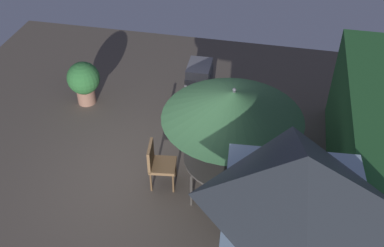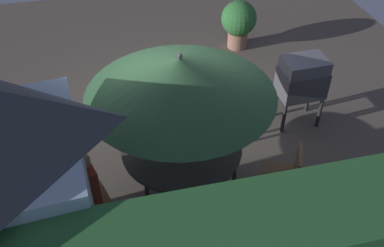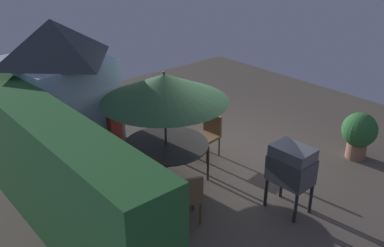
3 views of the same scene
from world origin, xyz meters
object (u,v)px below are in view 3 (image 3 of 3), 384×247
patio_umbrella (164,88)px  chair_far_side (187,195)px  patio_table (166,146)px  chair_toward_hedge (209,133)px  chair_near_shed (110,137)px  potted_plant_by_shed (359,132)px  person_in_red (112,126)px  garden_shed (59,90)px  bbq_grill (291,166)px

patio_umbrella → chair_far_side: (-1.28, 0.57, -1.34)m
patio_table → chair_toward_hedge: chair_toward_hedge is taller
patio_table → chair_near_shed: chair_near_shed is taller
potted_plant_by_shed → person_in_red: person_in_red is taller
chair_near_shed → chair_toward_hedge: bearing=-125.4°
garden_shed → patio_umbrella: (-2.14, -1.03, 0.39)m
garden_shed → patio_table: size_ratio=1.80×
chair_toward_hedge → person_in_red: (1.10, 1.64, 0.26)m
patio_umbrella → chair_near_shed: bearing=17.0°
patio_table → potted_plant_by_shed: potted_plant_by_shed is taller
patio_umbrella → person_in_red: bearing=17.0°
patio_umbrella → chair_near_shed: patio_umbrella is taller
patio_table → bbq_grill: bbq_grill is taller
chair_near_shed → potted_plant_by_shed: (-3.30, -3.93, 0.06)m
chair_near_shed → chair_toward_hedge: same height
garden_shed → person_in_red: 1.28m
garden_shed → patio_table: 2.49m
potted_plant_by_shed → garden_shed: bearing=48.1°
garden_shed → chair_near_shed: (-0.79, -0.62, -0.95)m
bbq_grill → potted_plant_by_shed: (0.19, -2.56, -0.27)m
patio_table → patio_umbrella: size_ratio=0.69×
bbq_grill → garden_shed: bearing=25.1°
patio_table → chair_toward_hedge: 1.27m
chair_near_shed → chair_toward_hedge: (-1.18, -1.66, 0.00)m
garden_shed → patio_umbrella: garden_shed is taller
person_in_red → potted_plant_by_shed: bearing=-129.5°
bbq_grill → person_in_red: bearing=21.7°
garden_shed → person_in_red: garden_shed is taller
patio_table → patio_umbrella: (-0.00, -0.00, 1.15)m
potted_plant_by_shed → person_in_red: (3.22, 3.91, 0.20)m
patio_table → potted_plant_by_shed: bearing=-119.0°
patio_umbrella → person_in_red: (1.26, 0.39, -1.08)m
patio_table → chair_near_shed: (1.35, 0.41, -0.19)m
bbq_grill → chair_far_side: (0.86, 1.54, -0.33)m
chair_far_side → potted_plant_by_shed: potted_plant_by_shed is taller
potted_plant_by_shed → patio_table: bearing=61.0°
chair_near_shed → chair_far_side: same height
patio_table → chair_near_shed: bearing=17.0°
bbq_grill → chair_toward_hedge: size_ratio=1.33×
potted_plant_by_shed → patio_umbrella: bearing=61.0°
bbq_grill → person_in_red: 3.66m
potted_plant_by_shed → person_in_red: 5.06m
garden_shed → chair_toward_hedge: garden_shed is taller
patio_table → potted_plant_by_shed: 4.03m
garden_shed → bbq_grill: size_ratio=2.40×
patio_table → chair_near_shed: 1.42m
potted_plant_by_shed → chair_near_shed: bearing=50.0°
garden_shed → chair_toward_hedge: size_ratio=3.20×
chair_near_shed → chair_far_side: (-2.63, 0.16, 0.00)m
person_in_red → chair_near_shed: bearing=17.0°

